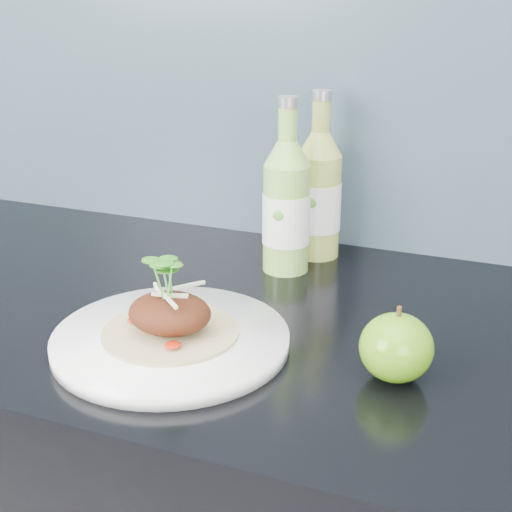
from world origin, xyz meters
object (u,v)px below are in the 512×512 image
Objects in this scene: dinner_plate at (171,340)px; green_apple at (396,347)px; cider_bottle_right at (318,195)px; cider_bottle_left at (286,207)px.

dinner_plate is 3.28× the size of green_apple.
green_apple is at bearing -62.90° from cider_bottle_right.
green_apple is at bearing 5.49° from dinner_plate.
green_apple is 0.33m from cider_bottle_left.
cider_bottle_left is 1.00× the size of cider_bottle_right.
green_apple is at bearing -59.53° from cider_bottle_left.
cider_bottle_right is at bearing 79.11° from dinner_plate.
green_apple is 0.38× the size of cider_bottle_left.
dinner_plate is 1.25× the size of cider_bottle_left.
green_apple is 0.38× the size of cider_bottle_right.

